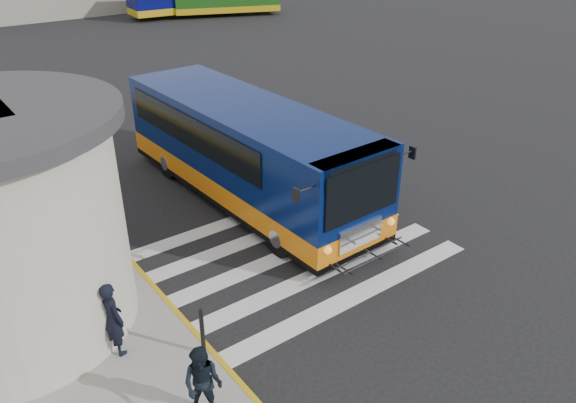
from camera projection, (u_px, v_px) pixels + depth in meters
ground at (285, 236)px, 15.84m from camera, size 140.00×140.00×0.00m
curb_strip at (93, 220)px, 16.49m from camera, size 0.12×34.00×0.16m
crosswalk at (288, 254)px, 15.01m from camera, size 8.00×5.35×0.01m
transit_bus at (247, 155)px, 17.30m from camera, size 3.95×10.92×3.06m
pedestrian_a at (113, 318)px, 11.17m from camera, size 0.52×0.68×1.68m
pedestrian_b at (203, 384)px, 9.73m from camera, size 0.92×0.94×1.52m
bollard at (202, 331)px, 11.23m from camera, size 0.09×0.09×1.13m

